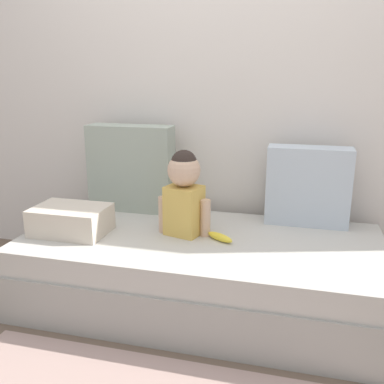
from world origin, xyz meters
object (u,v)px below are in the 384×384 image
throw_pillow_right (308,186)px  folded_blanket (71,220)px  couch (201,271)px  throw_pillow_left (131,168)px  toddler (184,190)px  banana (220,237)px

throw_pillow_right → folded_blanket: bearing=-158.9°
couch → throw_pillow_left: (-0.55, 0.37, 0.47)m
couch → folded_blanket: bearing=-170.7°
couch → toddler: size_ratio=4.23×
folded_blanket → throw_pillow_left: bearing=71.1°
throw_pillow_left → folded_blanket: size_ratio=1.36×
couch → banana: 0.25m
couch → throw_pillow_right: throw_pillow_right is taller
throw_pillow_right → banana: throw_pillow_right is taller
throw_pillow_left → folded_blanket: throw_pillow_left is taller
throw_pillow_right → folded_blanket: 1.35m
throw_pillow_left → banana: 0.80m
throw_pillow_left → folded_blanket: bearing=-108.9°
couch → throw_pillow_right: 0.78m
throw_pillow_left → throw_pillow_right: (1.09, 0.00, -0.04)m
throw_pillow_left → folded_blanket: (-0.17, -0.48, -0.20)m
throw_pillow_left → folded_blanket: 0.55m
throw_pillow_right → banana: size_ratio=2.77×
throw_pillow_right → toddler: toddler is taller
couch → folded_blanket: (-0.71, -0.12, 0.28)m
couch → banana: (0.11, -0.02, 0.22)m
toddler → folded_blanket: toddler is taller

